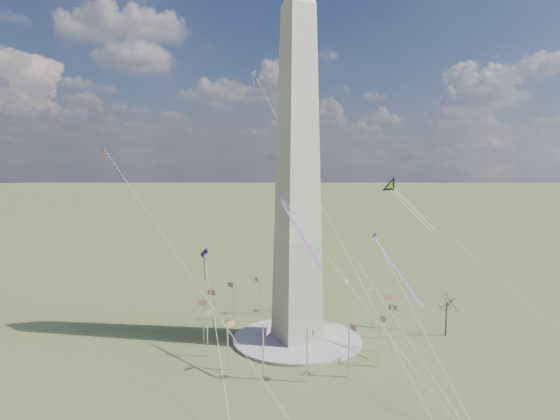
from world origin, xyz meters
name	(u,v)px	position (x,y,z in m)	size (l,w,h in m)	color
ground	(297,341)	(0.00, 0.00, 0.00)	(2000.00, 2000.00, 0.00)	#556030
plaza	(297,339)	(0.00, 0.00, 0.40)	(36.00, 36.00, 0.80)	beige
washington_monument	(298,170)	(0.00, 0.00, 47.95)	(15.56, 15.56, 100.00)	beige
flagpole_ring	(297,316)	(0.00, 0.00, 7.27)	(54.40, 54.40, 13.00)	white
tree_near	(447,301)	(40.50, -15.00, 10.34)	(8.28, 8.28, 14.49)	#47362B
kite_delta_black	(393,189)	(36.97, 6.02, 41.43)	(8.05, 19.04, 15.52)	black
kite_diamond_purple	(204,257)	(-23.69, 9.32, 24.38)	(1.71, 2.91, 9.22)	navy
kite_streamer_left	(389,259)	(22.11, -11.97, 23.71)	(3.09, 23.14, 15.88)	#F2263F
kite_streamer_mid	(293,219)	(-7.65, -12.16, 36.11)	(2.14, 22.66, 15.56)	#F2263F
kite_streamer_right	(380,277)	(27.35, -1.13, 15.75)	(17.78, 13.18, 14.39)	#F2263F
kite_small_red	(104,150)	(-45.36, 39.09, 53.38)	(1.57, 2.32, 4.92)	#F8431D
kite_small_white	(254,74)	(7.02, 47.58, 80.71)	(1.29, 2.17, 5.10)	silver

